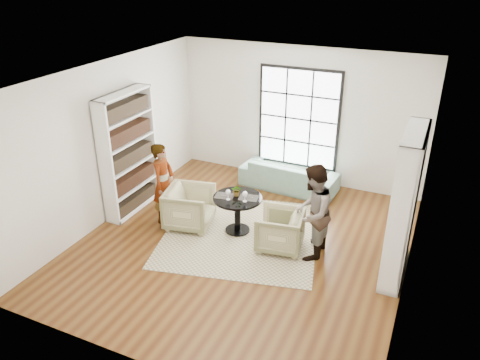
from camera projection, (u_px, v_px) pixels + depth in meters
The scene contains 16 objects.
ground at pixel (243, 243), 8.36m from camera, with size 6.00×6.00×0.00m, color brown.
room_shell at pixel (256, 168), 8.26m from camera, with size 6.00×6.01×6.00m.
rug at pixel (241, 234), 8.64m from camera, with size 2.76×2.76×0.01m, color #C0B390.
pedestal_table at pixel (238, 207), 8.52m from camera, with size 0.89×0.89×0.71m.
sofa at pixel (289, 175), 10.23m from camera, with size 2.11×0.82×0.61m, color slate.
armchair_left at pixel (190, 207), 8.76m from camera, with size 0.83×0.85×0.78m, color tan.
armchair_right at pixel (280, 230), 8.10m from camera, with size 0.76×0.78×0.71m, color tan.
person_left at pixel (163, 183), 8.80m from camera, with size 0.57×0.38×1.57m, color gray.
person_right at pixel (312, 213), 7.69m from camera, with size 0.81×0.63×1.67m, color gray.
placemat_left at pixel (224, 196), 8.47m from camera, with size 0.34×0.26×0.01m, color #262421.
placemat_right at pixel (249, 198), 8.40m from camera, with size 0.34×0.26×0.01m, color #262421.
cutlery_left at pixel (224, 196), 8.46m from camera, with size 0.14×0.22×0.01m, color silver, non-canonical shape.
cutlery_right at pixel (249, 197), 8.40m from camera, with size 0.14×0.22×0.01m, color silver, non-canonical shape.
wine_glass_left at pixel (228, 192), 8.29m from camera, with size 0.09×0.09×0.20m.
wine_glass_right at pixel (245, 194), 8.22m from camera, with size 0.09×0.09×0.20m.
flower_centerpiece at pixel (237, 190), 8.44m from camera, with size 0.19×0.16×0.21m, color gray.
Camera 1 is at (2.85, -6.44, 4.65)m, focal length 35.00 mm.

